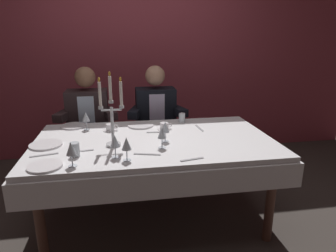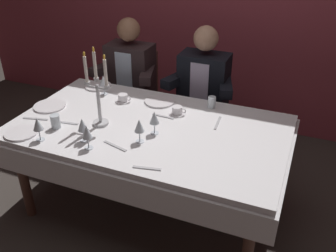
% 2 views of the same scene
% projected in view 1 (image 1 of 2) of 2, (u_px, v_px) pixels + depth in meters
% --- Properties ---
extents(ground_plane, '(12.00, 12.00, 0.00)m').
position_uv_depth(ground_plane, '(155.00, 218.00, 2.65)').
color(ground_plane, '#3F3833').
extents(back_wall, '(6.00, 0.12, 2.70)m').
position_uv_depth(back_wall, '(138.00, 51.00, 3.82)').
color(back_wall, '#953845').
rests_on(back_wall, ground_plane).
extents(dining_table, '(1.94, 1.14, 0.74)m').
position_uv_depth(dining_table, '(154.00, 152.00, 2.47)').
color(dining_table, white).
rests_on(dining_table, ground_plane).
extents(candelabra, '(0.19, 0.11, 0.56)m').
position_uv_depth(candelabra, '(112.00, 117.00, 2.21)').
color(candelabra, silver).
rests_on(candelabra, dining_table).
extents(dinner_plate_0, '(0.22, 0.22, 0.01)m').
position_uv_depth(dinner_plate_0, '(45.00, 166.00, 1.91)').
color(dinner_plate_0, white).
rests_on(dinner_plate_0, dining_table).
extents(dinner_plate_1, '(0.23, 0.23, 0.01)m').
position_uv_depth(dinner_plate_1, '(73.00, 126.00, 2.75)').
color(dinner_plate_1, white).
rests_on(dinner_plate_1, dining_table).
extents(dinner_plate_2, '(0.24, 0.24, 0.01)m').
position_uv_depth(dinner_plate_2, '(141.00, 125.00, 2.77)').
color(dinner_plate_2, white).
rests_on(dinner_plate_2, dining_table).
extents(dinner_plate_3, '(0.24, 0.24, 0.01)m').
position_uv_depth(dinner_plate_3, '(46.00, 145.00, 2.28)').
color(dinner_plate_3, white).
rests_on(dinner_plate_3, dining_table).
extents(wine_glass_0, '(0.07, 0.07, 0.16)m').
position_uv_depth(wine_glass_0, '(126.00, 144.00, 1.98)').
color(wine_glass_0, silver).
rests_on(wine_glass_0, dining_table).
extents(wine_glass_1, '(0.07, 0.07, 0.16)m').
position_uv_depth(wine_glass_1, '(71.00, 149.00, 1.89)').
color(wine_glass_1, silver).
rests_on(wine_glass_1, dining_table).
extents(wine_glass_2, '(0.07, 0.07, 0.16)m').
position_uv_depth(wine_glass_2, '(86.00, 117.00, 2.63)').
color(wine_glass_2, silver).
rests_on(wine_glass_2, dining_table).
extents(wine_glass_3, '(0.07, 0.07, 0.16)m').
position_uv_depth(wine_glass_3, '(115.00, 142.00, 2.02)').
color(wine_glass_3, silver).
rests_on(wine_glass_3, dining_table).
extents(wine_glass_4, '(0.07, 0.07, 0.16)m').
position_uv_depth(wine_glass_4, '(162.00, 133.00, 2.20)').
color(wine_glass_4, silver).
rests_on(wine_glass_4, dining_table).
extents(wine_glass_5, '(0.07, 0.07, 0.16)m').
position_uv_depth(wine_glass_5, '(165.00, 127.00, 2.33)').
color(wine_glass_5, silver).
rests_on(wine_glass_5, dining_table).
extents(water_tumbler_0, '(0.06, 0.06, 0.09)m').
position_uv_depth(water_tumbler_0, '(182.00, 118.00, 2.88)').
color(water_tumbler_0, silver).
rests_on(water_tumbler_0, dining_table).
extents(water_tumbler_1, '(0.07, 0.07, 0.10)m').
position_uv_depth(water_tumbler_1, '(75.00, 149.00, 2.07)').
color(water_tumbler_1, silver).
rests_on(water_tumbler_1, dining_table).
extents(coffee_cup_0, '(0.13, 0.12, 0.06)m').
position_uv_depth(coffee_cup_0, '(164.00, 126.00, 2.66)').
color(coffee_cup_0, white).
rests_on(coffee_cup_0, dining_table).
extents(coffee_cup_1, '(0.13, 0.12, 0.06)m').
position_uv_depth(coffee_cup_1, '(110.00, 128.00, 2.63)').
color(coffee_cup_1, white).
rests_on(coffee_cup_1, dining_table).
extents(fork_0, '(0.17, 0.05, 0.01)m').
position_uv_depth(fork_0, '(192.00, 159.00, 2.02)').
color(fork_0, '#B7B7BC').
rests_on(fork_0, dining_table).
extents(knife_1, '(0.03, 0.19, 0.01)m').
position_uv_depth(knife_1, '(199.00, 128.00, 2.70)').
color(knife_1, '#B7B7BC').
rests_on(knife_1, dining_table).
extents(knife_2, '(0.19, 0.07, 0.01)m').
position_uv_depth(knife_2, '(147.00, 154.00, 2.11)').
color(knife_2, '#B7B7BC').
rests_on(knife_2, dining_table).
extents(fork_3, '(0.17, 0.04, 0.01)m').
position_uv_depth(fork_3, '(81.00, 151.00, 2.16)').
color(fork_3, '#B7B7BC').
rests_on(fork_3, dining_table).
extents(spoon_4, '(0.17, 0.03, 0.01)m').
position_uv_depth(spoon_4, '(156.00, 132.00, 2.58)').
color(spoon_4, '#B7B7BC').
rests_on(spoon_4, dining_table).
extents(knife_5, '(0.19, 0.06, 0.01)m').
position_uv_depth(knife_5, '(44.00, 155.00, 2.09)').
color(knife_5, '#B7B7BC').
rests_on(knife_5, dining_table).
extents(seated_diner_0, '(0.63, 0.48, 1.24)m').
position_uv_depth(seated_diner_0, '(88.00, 115.00, 3.18)').
color(seated_diner_0, brown).
rests_on(seated_diner_0, ground_plane).
extents(seated_diner_1, '(0.63, 0.48, 1.24)m').
position_uv_depth(seated_diner_1, '(155.00, 112.00, 3.29)').
color(seated_diner_1, brown).
rests_on(seated_diner_1, ground_plane).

